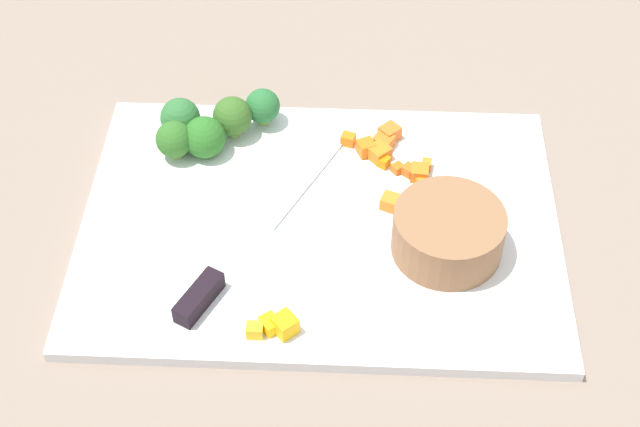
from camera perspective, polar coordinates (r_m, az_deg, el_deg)
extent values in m
plane|color=gray|center=(0.90, 0.00, -0.95)|extent=(4.00, 4.00, 0.00)
cube|color=white|center=(0.90, 0.00, -0.69)|extent=(0.46, 0.33, 0.01)
cylinder|color=#926442|center=(0.86, 7.91, -1.19)|extent=(0.10, 0.10, 0.05)
cube|color=silver|center=(0.93, -0.92, 2.42)|extent=(0.09, 0.15, 0.00)
cube|color=black|center=(0.83, -7.48, -5.16)|extent=(0.04, 0.06, 0.02)
cube|color=orange|center=(0.94, 4.81, 2.80)|extent=(0.02, 0.02, 0.01)
cube|color=orange|center=(0.95, 2.86, 4.07)|extent=(0.02, 0.02, 0.02)
cube|color=orange|center=(0.97, 4.33, 4.98)|extent=(0.03, 0.03, 0.02)
cube|color=orange|center=(0.96, 1.75, 4.59)|extent=(0.02, 0.01, 0.01)
cube|color=orange|center=(0.96, 3.95, 4.45)|extent=(0.03, 0.02, 0.01)
cube|color=orange|center=(0.94, 5.49, 2.68)|extent=(0.02, 0.02, 0.01)
cube|color=orange|center=(0.93, 6.38, 1.94)|extent=(0.02, 0.02, 0.01)
cube|color=orange|center=(0.92, 6.33, 1.44)|extent=(0.02, 0.01, 0.01)
cube|color=orange|center=(0.94, 6.60, 3.02)|extent=(0.01, 0.01, 0.01)
cube|color=orange|center=(0.95, 3.66, 3.77)|extent=(0.03, 0.03, 0.01)
cube|color=orange|center=(0.90, 4.41, 0.70)|extent=(0.02, 0.02, 0.01)
cube|color=orange|center=(0.93, 6.17, 2.52)|extent=(0.02, 0.02, 0.01)
cube|color=orange|center=(0.94, 3.96, 3.21)|extent=(0.02, 0.02, 0.01)
cube|color=yellow|center=(0.81, -3.11, -6.84)|extent=(0.02, 0.02, 0.01)
cube|color=yellow|center=(0.80, -2.19, -6.88)|extent=(0.03, 0.03, 0.02)
cube|color=yellow|center=(0.80, -4.06, -7.21)|extent=(0.01, 0.01, 0.01)
cylinder|color=#97B75A|center=(0.99, -3.52, 5.92)|extent=(0.01, 0.01, 0.01)
sphere|color=#2A6C34|center=(0.98, -3.56, 6.65)|extent=(0.04, 0.04, 0.04)
cylinder|color=#93AE69|center=(0.96, -7.06, 3.98)|extent=(0.02, 0.02, 0.01)
sphere|color=#2C6E25|center=(0.95, -7.14, 4.69)|extent=(0.04, 0.04, 0.04)
cylinder|color=#94B96D|center=(0.98, -8.51, 5.06)|extent=(0.01, 0.01, 0.01)
sphere|color=#306E35|center=(0.97, -8.63, 5.86)|extent=(0.04, 0.04, 0.04)
cylinder|color=#8BB259|center=(0.98, -5.36, 5.21)|extent=(0.01, 0.01, 0.01)
sphere|color=#386625|center=(0.97, -5.44, 6.01)|extent=(0.04, 0.04, 0.04)
cylinder|color=#90BB5A|center=(0.96, -8.88, 3.82)|extent=(0.01, 0.01, 0.01)
sphere|color=#316924|center=(0.95, -9.00, 4.55)|extent=(0.04, 0.04, 0.04)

